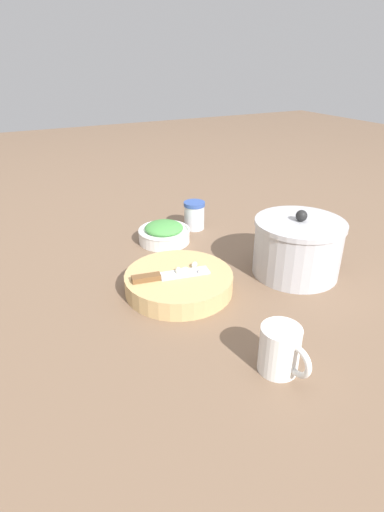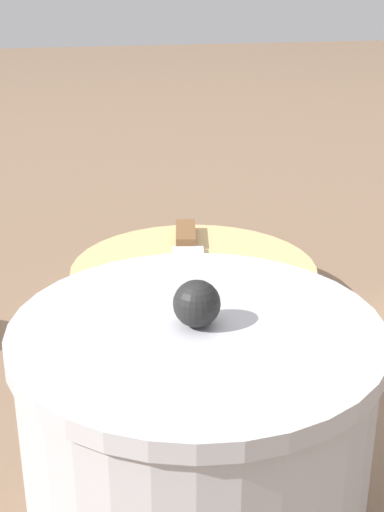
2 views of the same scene
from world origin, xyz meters
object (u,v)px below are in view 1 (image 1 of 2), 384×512
herb_bowl (164,233)px  stock_pot (297,247)px  spice_jar (194,215)px  cutting_board (179,282)px  coffee_mug (281,350)px  chef_knife (166,275)px  garlic_cloves (187,270)px

herb_bowl → stock_pot: size_ratio=0.70×
stock_pot → spice_jar: bearing=-165.8°
cutting_board → herb_bowl: herb_bowl is taller
spice_jar → coffee_mug: (0.65, -0.16, -0.00)m
chef_knife → herb_bowl: 0.29m
chef_knife → stock_pot: bearing=90.3°
chef_knife → stock_pot: size_ratio=0.83×
garlic_cloves → stock_pot: 0.29m
spice_jar → coffee_mug: size_ratio=0.84×
stock_pot → garlic_cloves: bearing=-100.9°
cutting_board → chef_knife: bearing=-90.1°
cutting_board → chef_knife: size_ratio=1.38×
herb_bowl → garlic_cloves: bearing=-12.5°
herb_bowl → coffee_mug: coffee_mug is taller
cutting_board → herb_bowl: bearing=163.5°
chef_knife → spice_jar: size_ratio=2.08×
garlic_cloves → herb_bowl: bearing=167.5°
garlic_cloves → stock_pot: bearing=79.1°
chef_knife → garlic_cloves: (0.00, 0.05, 0.00)m
chef_knife → herb_bowl: herb_bowl is taller
spice_jar → stock_pot: 0.39m
coffee_mug → herb_bowl: bearing=176.4°
garlic_cloves → stock_pot: (0.05, 0.28, 0.02)m
coffee_mug → garlic_cloves: bearing=-175.9°
herb_bowl → spice_jar: bearing=111.5°
spice_jar → garlic_cloves: bearing=-30.2°
cutting_board → chef_knife: (-0.00, -0.03, 0.03)m
spice_jar → coffee_mug: bearing=-14.3°
stock_pot → herb_bowl: bearing=-145.8°
coffee_mug → cutting_board: bearing=-172.5°
garlic_cloves → chef_knife: bearing=-92.7°
spice_jar → stock_pot: bearing=14.2°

